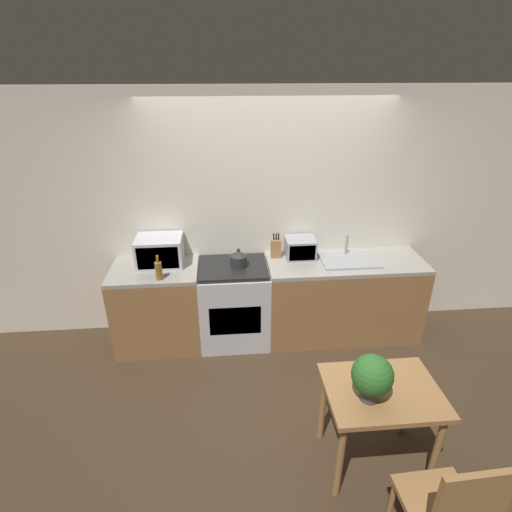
{
  "coord_description": "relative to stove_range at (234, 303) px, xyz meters",
  "views": [
    {
      "loc": [
        -0.47,
        -2.87,
        2.77
      ],
      "look_at": [
        -0.16,
        0.67,
        1.05
      ],
      "focal_mm": 28.0,
      "sensor_mm": 36.0,
      "label": 1
    }
  ],
  "objects": [
    {
      "name": "ground_plane",
      "position": [
        0.39,
        -0.77,
        -0.45
      ],
      "size": [
        16.0,
        16.0,
        0.0
      ],
      "primitive_type": "plane",
      "color": "#3D2D1E"
    },
    {
      "name": "wall_back",
      "position": [
        0.39,
        0.34,
        0.85
      ],
      "size": [
        10.0,
        0.06,
        2.6
      ],
      "color": "silver",
      "rests_on": "ground_plane"
    },
    {
      "name": "counter_left_run",
      "position": [
        -0.8,
        0.0,
        0.0
      ],
      "size": [
        0.88,
        0.62,
        0.9
      ],
      "color": "olive",
      "rests_on": "ground_plane"
    },
    {
      "name": "counter_right_run",
      "position": [
        1.19,
        0.0,
        0.0
      ],
      "size": [
        1.65,
        0.62,
        0.9
      ],
      "color": "olive",
      "rests_on": "ground_plane"
    },
    {
      "name": "stove_range",
      "position": [
        0.0,
        0.0,
        0.0
      ],
      "size": [
        0.72,
        0.62,
        0.9
      ],
      "color": "silver",
      "rests_on": "ground_plane"
    },
    {
      "name": "kettle",
      "position": [
        0.06,
        -0.01,
        0.54
      ],
      "size": [
        0.17,
        0.17,
        0.2
      ],
      "color": "#2D2D2D",
      "rests_on": "stove_range"
    },
    {
      "name": "microwave",
      "position": [
        -0.74,
        0.11,
        0.6
      ],
      "size": [
        0.46,
        0.35,
        0.29
      ],
      "color": "silver",
      "rests_on": "counter_left_run"
    },
    {
      "name": "bottle",
      "position": [
        -0.71,
        -0.22,
        0.55
      ],
      "size": [
        0.07,
        0.07,
        0.25
      ],
      "color": "olive",
      "rests_on": "counter_left_run"
    },
    {
      "name": "knife_block",
      "position": [
        0.46,
        0.17,
        0.56
      ],
      "size": [
        0.1,
        0.08,
        0.27
      ],
      "color": "#9E7042",
      "rests_on": "counter_right_run"
    },
    {
      "name": "toaster_oven",
      "position": [
        0.72,
        0.15,
        0.56
      ],
      "size": [
        0.31,
        0.28,
        0.21
      ],
      "color": "#999BA0",
      "rests_on": "counter_right_run"
    },
    {
      "name": "sink_basin",
      "position": [
        1.22,
        0.01,
        0.47
      ],
      "size": [
        0.59,
        0.39,
        0.24
      ],
      "color": "#999BA0",
      "rests_on": "counter_right_run"
    },
    {
      "name": "dining_table",
      "position": [
        0.98,
        -1.63,
        0.16
      ],
      "size": [
        0.8,
        0.6,
        0.72
      ],
      "color": "#9E7042",
      "rests_on": "ground_plane"
    },
    {
      "name": "dining_chair",
      "position": [
        1.11,
        -2.36,
        0.09
      ],
      "size": [
        0.44,
        0.44,
        0.98
      ],
      "rotation": [
        0.0,
        0.0,
        0.04
      ],
      "color": "#9E7042",
      "rests_on": "ground_plane"
    },
    {
      "name": "potted_plant",
      "position": [
        0.85,
        -1.7,
        0.47
      ],
      "size": [
        0.28,
        0.28,
        0.34
      ],
      "color": "#424247",
      "rests_on": "dining_table"
    }
  ]
}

